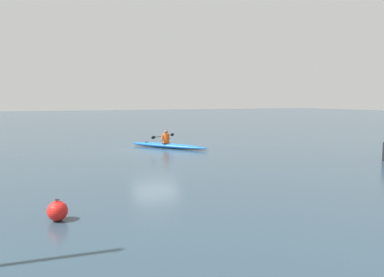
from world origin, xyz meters
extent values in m
plane|color=#283D4C|center=(0.00, 0.00, 0.00)|extent=(160.00, 160.00, 0.00)
ellipsoid|color=#1959A5|center=(-0.92, -0.39, 0.14)|extent=(3.49, 4.54, 0.28)
torus|color=black|center=(-0.86, -0.48, 0.26)|extent=(0.74, 0.74, 0.04)
cylinder|color=black|center=(-0.02, -1.65, 0.27)|extent=(0.18, 0.18, 0.02)
cylinder|color=#E04C14|center=(-0.84, -0.50, 0.56)|extent=(0.38, 0.38, 0.54)
sphere|color=brown|center=(-0.84, -0.50, 0.94)|extent=(0.21, 0.21, 0.21)
cylinder|color=black|center=(-0.72, -0.67, 0.69)|extent=(1.61, 1.17, 0.03)
ellipsoid|color=black|center=(0.07, -0.09, 0.69)|extent=(0.35, 0.27, 0.17)
ellipsoid|color=black|center=(-1.52, -1.24, 0.69)|extent=(0.35, 0.27, 0.17)
cylinder|color=brown|center=(-0.56, -0.40, 0.63)|extent=(0.21, 0.30, 0.34)
cylinder|color=brown|center=(-1.03, -0.74, 0.63)|extent=(0.32, 0.15, 0.34)
sphere|color=red|center=(6.06, 10.63, 0.23)|extent=(0.47, 0.47, 0.47)
torus|color=#333338|center=(6.06, 10.63, 0.50)|extent=(0.12, 0.12, 0.02)
camera|label=1|loc=(6.71, 19.49, 2.79)|focal=34.64mm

